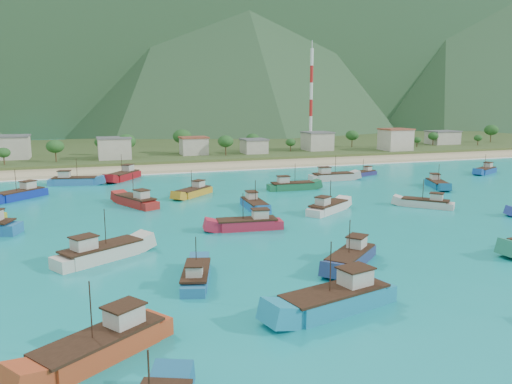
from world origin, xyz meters
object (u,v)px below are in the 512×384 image
object	(u,v)px
boat_10	(337,300)
boat_26	(100,254)
boat_4	(103,346)
boat_2	(364,174)
boat_12	(328,208)
boat_21	(332,177)
boat_28	(136,202)
boat_11	(124,176)
boat_27	(485,171)
boat_18	(194,192)
boat_3	(437,184)
boat_16	(351,259)
boat_17	(254,205)
boat_23	(248,225)
boat_24	(196,277)
boat_0	(291,186)
boat_13	(74,181)
boat_19	(426,204)
boat_29	(20,195)
radio_tower	(311,100)

from	to	relation	value
boat_10	boat_26	bearing A→B (deg)	28.40
boat_4	boat_2	bearing A→B (deg)	-76.43
boat_12	boat_21	distance (m)	38.35
boat_2	boat_28	distance (m)	67.06
boat_12	boat_28	size ratio (longest dim) A/B	0.91
boat_11	boat_27	distance (m)	100.41
boat_18	boat_21	bearing A→B (deg)	-119.72
boat_12	boat_21	world-z (taller)	boat_21
boat_3	boat_16	bearing A→B (deg)	63.75
boat_4	boat_17	world-z (taller)	boat_4
boat_23	boat_24	distance (m)	24.43
boat_26	boat_21	bearing A→B (deg)	99.51
boat_4	boat_10	bearing A→B (deg)	-118.99
boat_0	boat_13	bearing A→B (deg)	-113.62
boat_13	boat_4	bearing A→B (deg)	14.40
boat_19	boat_12	bearing A→B (deg)	129.92
boat_4	boat_21	xyz separation A→B (m)	(60.06, 75.00, -0.02)
boat_4	boat_12	world-z (taller)	boat_4
boat_12	boat_29	world-z (taller)	boat_29
boat_11	boat_26	world-z (taller)	boat_11
boat_16	boat_18	size ratio (longest dim) A/B	1.06
radio_tower	boat_12	xyz separation A→B (m)	(-43.19, -98.47, -20.09)
boat_21	boat_27	size ratio (longest dim) A/B	1.15
boat_4	boat_16	xyz separation A→B (m)	(30.34, 13.69, -0.13)
boat_11	boat_3	bearing A→B (deg)	-173.97
boat_12	boat_17	size ratio (longest dim) A/B	1.03
boat_23	boat_27	xyz separation A→B (m)	(83.59, 37.52, -0.08)
boat_10	boat_24	world-z (taller)	boat_10
boat_27	boat_16	bearing A→B (deg)	100.56
boat_27	boat_28	xyz separation A→B (m)	(-98.53, -13.07, 0.15)
boat_2	boat_13	distance (m)	76.17
boat_3	boat_12	bearing A→B (deg)	44.68
boat_26	boat_28	distance (m)	34.02
radio_tower	boat_23	bearing A→B (deg)	-120.05
boat_16	boat_24	size ratio (longest dim) A/B	1.04
boat_2	boat_28	xyz separation A→B (m)	(-63.77, -20.74, 0.32)
boat_12	boat_2	bearing A→B (deg)	107.32
boat_3	boat_4	distance (m)	97.12
boat_2	boat_4	size ratio (longest dim) A/B	0.73
boat_11	boat_19	bearing A→B (deg)	167.69
boat_11	boat_10	bearing A→B (deg)	132.00
boat_18	boat_28	size ratio (longest dim) A/B	0.82
boat_0	boat_13	size ratio (longest dim) A/B	0.92
boat_4	boat_19	distance (m)	72.95
boat_16	boat_19	bearing A→B (deg)	-90.80
boat_12	boat_17	xyz separation A→B (m)	(-11.86, 7.27, -0.05)
boat_0	boat_3	xyz separation A→B (m)	(33.97, -8.36, -0.08)
boat_3	radio_tower	bearing A→B (deg)	-72.54
boat_10	boat_19	size ratio (longest dim) A/B	1.45
boat_13	boat_27	size ratio (longest dim) A/B	1.17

